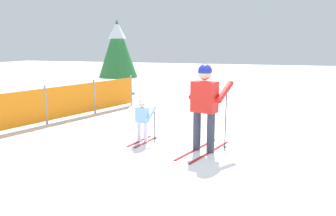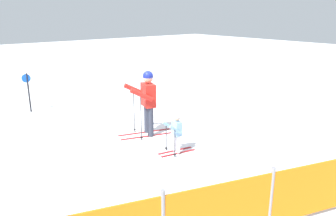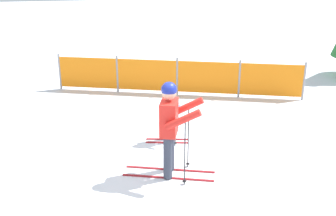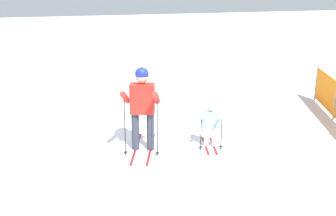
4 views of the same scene
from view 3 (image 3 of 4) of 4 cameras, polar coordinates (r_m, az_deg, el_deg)
name	(u,v)px [view 3 (image 3 of 4)]	position (r m, az deg, el deg)	size (l,w,h in m)	color
ground_plane	(165,176)	(7.73, -0.36, -9.17)	(60.00, 60.00, 0.00)	white
skier_adult	(171,121)	(7.32, 0.38, -1.73)	(1.69, 0.93, 1.76)	maroon
skier_child	(168,117)	(8.82, 0.00, -1.24)	(0.93, 0.49, 0.97)	maroon
safety_fence	(177,76)	(11.85, 1.25, 4.32)	(6.65, 2.12, 1.06)	gray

